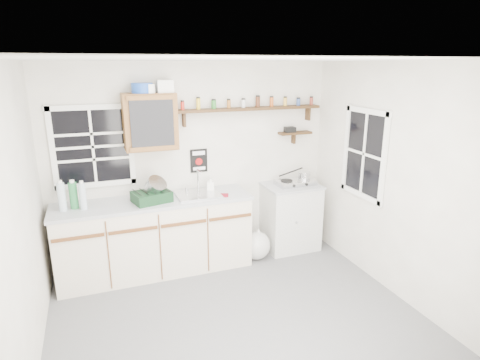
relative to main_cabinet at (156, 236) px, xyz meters
name	(u,v)px	position (x,y,z in m)	size (l,w,h in m)	color
room	(238,202)	(0.58, -1.30, 0.79)	(3.64, 3.24, 2.54)	#5B5B5E
main_cabinet	(156,236)	(0.00, 0.00, 0.00)	(2.31, 0.63, 0.92)	beige
right_cabinet	(290,216)	(1.83, 0.03, -0.01)	(0.73, 0.57, 0.91)	#B6B6AF
sink	(198,194)	(0.54, 0.01, 0.47)	(0.52, 0.44, 0.29)	silver
upper_cabinet	(150,122)	(0.03, 0.14, 1.36)	(0.60, 0.32, 0.65)	#5E3117
upper_cabinet_clutter	(151,88)	(0.06, 0.14, 1.75)	(0.47, 0.24, 0.14)	#1B49B2
spice_shelf	(250,108)	(1.30, 0.21, 1.47)	(1.91, 0.18, 0.35)	#33200E
secondary_shelf	(293,132)	(1.94, 0.22, 1.12)	(0.45, 0.16, 0.24)	#33200E
warning_sign	(199,161)	(0.63, 0.29, 0.82)	(0.22, 0.02, 0.30)	black
window_back	(93,147)	(-0.62, 0.29, 1.09)	(0.93, 0.03, 0.98)	black
window_right	(364,154)	(2.37, -0.75, 0.99)	(0.03, 0.78, 1.08)	black
water_bottles	(72,196)	(-0.88, -0.01, 0.62)	(0.29, 0.15, 0.34)	silver
dish_rack	(153,193)	(-0.01, -0.05, 0.56)	(0.48, 0.40, 0.31)	black
soap_bottle	(211,184)	(0.73, 0.10, 0.55)	(0.09, 0.09, 0.19)	white
rag	(223,195)	(0.82, -0.14, 0.47)	(0.12, 0.11, 0.02)	maroon
hotplate	(295,182)	(1.88, 0.01, 0.48)	(0.53, 0.29, 0.08)	silver
saucepan	(304,175)	(2.00, 0.01, 0.57)	(0.37, 0.28, 0.17)	silver
trash_bag	(257,245)	(1.27, -0.14, -0.27)	(0.39, 0.35, 0.44)	beige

